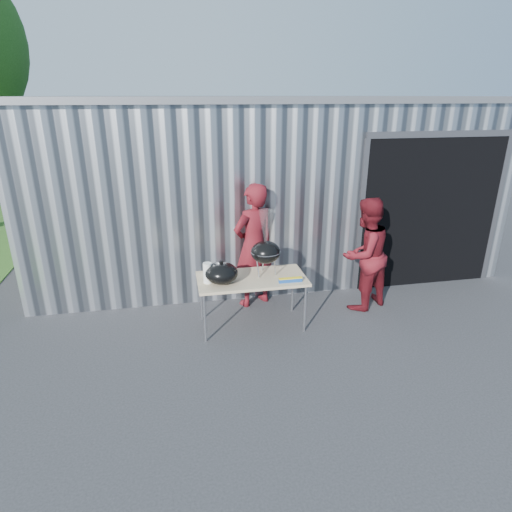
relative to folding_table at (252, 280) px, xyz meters
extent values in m
plane|color=#2B2B2E|center=(-0.10, -0.81, -0.71)|extent=(80.00, 80.00, 0.00)
cube|color=silver|center=(0.70, 3.89, 0.79)|extent=(8.00, 6.00, 3.00)
cube|color=slate|center=(0.70, 3.89, 2.34)|extent=(8.20, 6.20, 0.10)
cube|color=black|center=(3.20, 1.46, 0.54)|extent=(2.40, 1.20, 2.50)
cube|color=#4C4C51|center=(3.20, 0.89, 1.84)|extent=(2.52, 0.08, 0.10)
cube|color=tan|center=(0.00, 0.00, 0.02)|extent=(1.50, 0.75, 0.04)
cylinder|color=silver|center=(-0.69, -0.31, -0.35)|extent=(0.03, 0.03, 0.71)
cylinder|color=silver|center=(0.69, -0.31, -0.35)|extent=(0.03, 0.03, 0.71)
cylinder|color=silver|center=(-0.69, 0.32, -0.35)|extent=(0.03, 0.03, 0.71)
cylinder|color=silver|center=(0.69, 0.32, -0.35)|extent=(0.03, 0.03, 0.71)
ellipsoid|color=black|center=(0.21, 0.08, 0.37)|extent=(0.41, 0.41, 0.31)
cylinder|color=silver|center=(0.21, 0.08, 0.38)|extent=(0.42, 0.42, 0.02)
cylinder|color=silver|center=(0.21, 0.08, 0.40)|extent=(0.39, 0.39, 0.01)
cylinder|color=silver|center=(0.21, 0.22, 0.16)|extent=(0.02, 0.02, 0.24)
cylinder|color=silver|center=(0.09, 0.01, 0.16)|extent=(0.02, 0.02, 0.24)
cylinder|color=silver|center=(0.33, 0.01, 0.16)|extent=(0.02, 0.02, 0.24)
cylinder|color=#D46A4C|center=(0.08, 0.08, 0.41)|extent=(0.02, 0.14, 0.02)
cylinder|color=#D46A4C|center=(0.12, 0.08, 0.41)|extent=(0.02, 0.14, 0.02)
cylinder|color=#D46A4C|center=(0.15, 0.08, 0.41)|extent=(0.02, 0.14, 0.02)
cylinder|color=#D46A4C|center=(0.18, 0.08, 0.41)|extent=(0.02, 0.14, 0.02)
cylinder|color=#D46A4C|center=(0.21, 0.08, 0.41)|extent=(0.02, 0.14, 0.02)
cylinder|color=#D46A4C|center=(0.24, 0.08, 0.41)|extent=(0.02, 0.14, 0.02)
cylinder|color=#D46A4C|center=(0.28, 0.08, 0.41)|extent=(0.02, 0.14, 0.02)
cylinder|color=#D46A4C|center=(0.31, 0.08, 0.41)|extent=(0.02, 0.14, 0.02)
cylinder|color=#D46A4C|center=(0.34, 0.08, 0.41)|extent=(0.02, 0.14, 0.02)
cone|color=silver|center=(0.21, 0.08, 0.70)|extent=(0.20, 0.20, 0.55)
ellipsoid|color=black|center=(-0.43, -0.10, 0.18)|extent=(0.44, 0.44, 0.29)
cylinder|color=black|center=(-0.43, -0.10, 0.34)|extent=(0.05, 0.05, 0.03)
cylinder|color=white|center=(-0.61, -0.05, 0.18)|extent=(0.12, 0.12, 0.28)
cube|color=white|center=(-0.55, 0.19, 0.09)|extent=(0.20, 0.15, 0.10)
cube|color=#164291|center=(0.49, -0.25, 0.07)|extent=(0.32, 0.05, 0.05)
cube|color=yellow|center=(0.49, -0.25, 0.10)|extent=(0.32, 0.05, 0.01)
imported|color=#5D1219|center=(0.16, 0.70, 0.25)|extent=(0.83, 0.71, 1.93)
imported|color=#5D1219|center=(1.78, 0.26, 0.16)|extent=(1.04, 0.95, 1.74)
camera|label=1|loc=(-0.99, -5.34, 2.41)|focal=30.00mm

